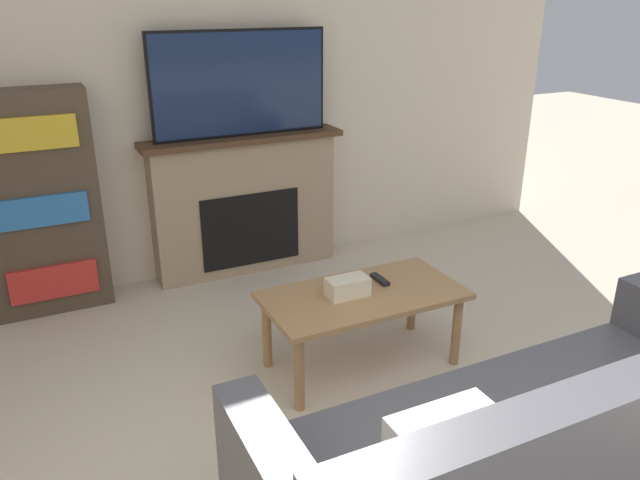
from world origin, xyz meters
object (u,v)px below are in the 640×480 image
(fireplace, at_px, (245,204))
(bookshelf, at_px, (40,205))
(coffee_table, at_px, (363,302))
(tv, at_px, (240,84))
(couch, at_px, (534,465))

(fireplace, distance_m, bookshelf, 1.34)
(bookshelf, bearing_deg, coffee_table, -45.44)
(coffee_table, bearing_deg, tv, 94.80)
(tv, relative_size, coffee_table, 1.15)
(fireplace, distance_m, coffee_table, 1.51)
(coffee_table, bearing_deg, bookshelf, 134.56)
(tv, distance_m, bookshelf, 1.48)
(bookshelf, bearing_deg, fireplace, 0.96)
(tv, relative_size, couch, 0.57)
(fireplace, height_order, couch, fireplace)
(couch, bearing_deg, fireplace, 92.87)
(tv, relative_size, bookshelf, 0.87)
(tv, xyz_separation_m, coffee_table, (0.12, -1.48, -0.97))
(couch, distance_m, coffee_table, 1.26)
(tv, bearing_deg, coffee_table, -85.20)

